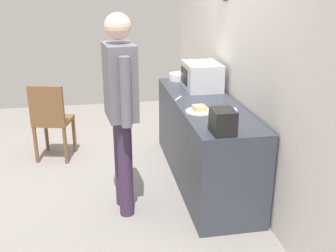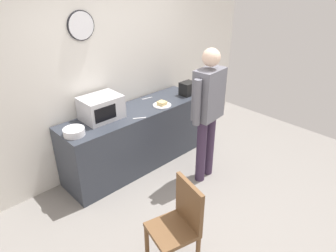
% 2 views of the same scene
% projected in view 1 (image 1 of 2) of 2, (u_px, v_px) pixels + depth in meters
% --- Properties ---
extents(ground_plane, '(6.00, 6.00, 0.00)m').
position_uv_depth(ground_plane, '(90.00, 183.00, 4.29)').
color(ground_plane, gray).
extents(back_wall, '(5.40, 0.13, 2.60)m').
position_uv_depth(back_wall, '(240.00, 57.00, 4.11)').
color(back_wall, silver).
rests_on(back_wall, ground_plane).
extents(kitchen_counter, '(2.16, 0.62, 0.88)m').
position_uv_depth(kitchen_counter, '(204.00, 140.00, 4.26)').
color(kitchen_counter, '#333842').
rests_on(kitchen_counter, ground_plane).
extents(microwave, '(0.50, 0.39, 0.30)m').
position_uv_depth(microwave, '(202.00, 76.00, 4.50)').
color(microwave, silver).
rests_on(microwave, kitchen_counter).
extents(sandwich_plate, '(0.26, 0.26, 0.07)m').
position_uv_depth(sandwich_plate, '(199.00, 110.00, 3.73)').
color(sandwich_plate, white).
rests_on(sandwich_plate, kitchen_counter).
extents(salad_bowl, '(0.25, 0.25, 0.08)m').
position_uv_depth(salad_bowl, '(179.00, 77.00, 4.96)').
color(salad_bowl, white).
rests_on(salad_bowl, kitchen_counter).
extents(toaster, '(0.22, 0.18, 0.20)m').
position_uv_depth(toaster, '(223.00, 122.00, 3.18)').
color(toaster, black).
rests_on(toaster, kitchen_counter).
extents(fork_utensil, '(0.16, 0.10, 0.01)m').
position_uv_depth(fork_utensil, '(178.00, 98.00, 4.18)').
color(fork_utensil, silver).
rests_on(fork_utensil, kitchen_counter).
extents(spoon_utensil, '(0.17, 0.06, 0.01)m').
position_uv_depth(spoon_utensil, '(236.00, 110.00, 3.78)').
color(spoon_utensil, silver).
rests_on(spoon_utensil, kitchen_counter).
extents(person_standing, '(0.59, 0.28, 1.81)m').
position_uv_depth(person_standing, '(121.00, 101.00, 3.45)').
color(person_standing, '#3B2A44').
rests_on(person_standing, ground_plane).
extents(wooden_chair, '(0.49, 0.49, 0.94)m').
position_uv_depth(wooden_chair, '(51.00, 118.00, 4.69)').
color(wooden_chair, brown).
rests_on(wooden_chair, ground_plane).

